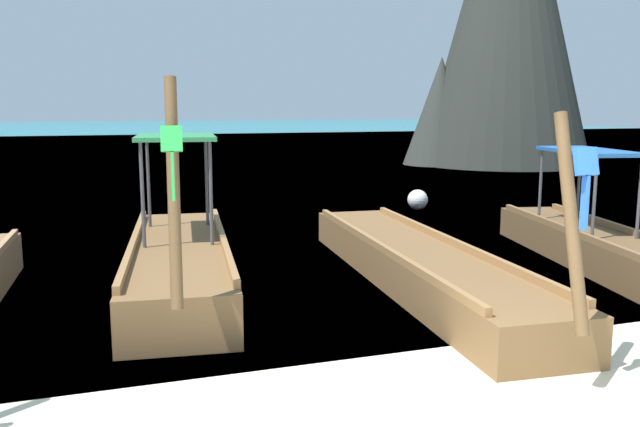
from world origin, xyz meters
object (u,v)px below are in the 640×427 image
object	(u,v)px
longtail_boat_green_ribbon	(179,261)
longtail_boat_blue_ribbon	(418,265)
longtail_boat_turquoise_ribbon	(608,250)
mooring_buoy_near	(418,200)

from	to	relation	value
longtail_boat_green_ribbon	longtail_boat_blue_ribbon	xyz separation A→B (m)	(3.23, -1.00, -0.09)
longtail_boat_green_ribbon	longtail_boat_blue_ribbon	distance (m)	3.38
longtail_boat_green_ribbon	longtail_boat_turquoise_ribbon	world-z (taller)	longtail_boat_green_ribbon
longtail_boat_blue_ribbon	mooring_buoy_near	size ratio (longest dim) A/B	14.52
longtail_boat_blue_ribbon	longtail_boat_turquoise_ribbon	bearing A→B (deg)	-4.09
longtail_boat_turquoise_ribbon	mooring_buoy_near	distance (m)	6.51
longtail_boat_green_ribbon	longtail_boat_blue_ribbon	world-z (taller)	longtail_boat_green_ribbon
longtail_boat_green_ribbon	longtail_boat_turquoise_ribbon	bearing A→B (deg)	-10.86
longtail_boat_green_ribbon	mooring_buoy_near	size ratio (longest dim) A/B	11.85
longtail_boat_blue_ribbon	mooring_buoy_near	xyz separation A→B (m)	(3.20, 6.28, -0.03)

